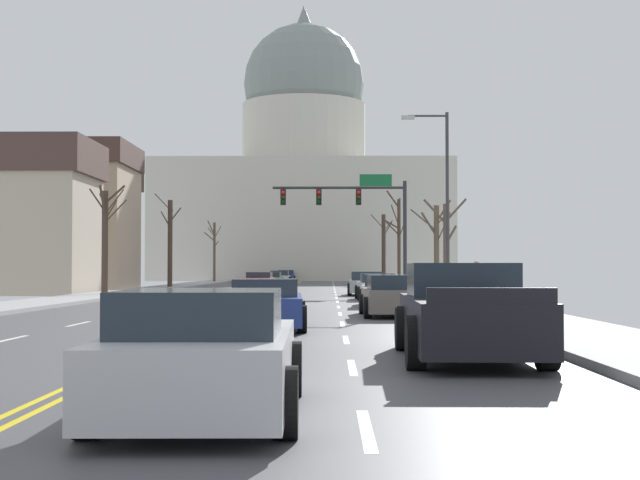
{
  "coord_description": "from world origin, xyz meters",
  "views": [
    {
      "loc": [
        3.16,
        -37.71,
        1.49
      ],
      "look_at": [
        2.47,
        27.26,
        3.48
      ],
      "focal_mm": 50.92,
      "sensor_mm": 36.0,
      "label": 1
    }
  ],
  "objects_px": {
    "pickup_truck_near_05": "(466,315)",
    "sedan_near_01": "(377,287)",
    "signal_gantry": "(357,207)",
    "sedan_near_03": "(394,297)",
    "sedan_oncoming_02": "(280,277)",
    "sedan_near_06": "(204,357)",
    "sedan_near_02": "(386,291)",
    "sedan_near_00": "(367,284)",
    "sedan_oncoming_00": "(259,281)",
    "sedan_oncoming_01": "(271,279)",
    "bicycle_parked": "(464,293)",
    "sedan_near_04": "(266,305)",
    "street_lamp_right": "(442,189)",
    "pedestrian_00": "(477,280)",
    "sedan_oncoming_03": "(286,276)"
  },
  "relations": [
    {
      "from": "sedan_near_02",
      "to": "sedan_near_00",
      "type": "bearing_deg",
      "value": 90.77
    },
    {
      "from": "signal_gantry",
      "to": "sedan_near_04",
      "type": "height_order",
      "value": "signal_gantry"
    },
    {
      "from": "sedan_near_04",
      "to": "sedan_oncoming_00",
      "type": "distance_m",
      "value": 39.86
    },
    {
      "from": "street_lamp_right",
      "to": "sedan_near_00",
      "type": "bearing_deg",
      "value": 104.91
    },
    {
      "from": "sedan_near_00",
      "to": "sedan_oncoming_02",
      "type": "height_order",
      "value": "sedan_near_00"
    },
    {
      "from": "sedan_near_04",
      "to": "pedestrian_00",
      "type": "height_order",
      "value": "pedestrian_00"
    },
    {
      "from": "sedan_near_02",
      "to": "sedan_oncoming_01",
      "type": "distance_m",
      "value": 38.69
    },
    {
      "from": "signal_gantry",
      "to": "sedan_near_03",
      "type": "height_order",
      "value": "signal_gantry"
    },
    {
      "from": "signal_gantry",
      "to": "sedan_near_00",
      "type": "height_order",
      "value": "signal_gantry"
    },
    {
      "from": "sedan_near_00",
      "to": "sedan_oncoming_00",
      "type": "xyz_separation_m",
      "value": [
        -6.81,
        12.6,
        -0.02
      ]
    },
    {
      "from": "street_lamp_right",
      "to": "pedestrian_00",
      "type": "height_order",
      "value": "street_lamp_right"
    },
    {
      "from": "sedan_oncoming_00",
      "to": "sedan_oncoming_01",
      "type": "xyz_separation_m",
      "value": [
        0.01,
        11.57,
        -0.02
      ]
    },
    {
      "from": "sedan_near_01",
      "to": "pickup_truck_near_05",
      "type": "relative_size",
      "value": 0.81
    },
    {
      "from": "sedan_oncoming_01",
      "to": "sedan_oncoming_02",
      "type": "xyz_separation_m",
      "value": [
        -0.0,
        13.55,
        0.02
      ]
    },
    {
      "from": "sedan_near_00",
      "to": "sedan_near_03",
      "type": "bearing_deg",
      "value": -90.1
    },
    {
      "from": "sedan_near_04",
      "to": "sedan_near_06",
      "type": "bearing_deg",
      "value": -88.76
    },
    {
      "from": "sedan_near_04",
      "to": "pickup_truck_near_05",
      "type": "distance_m",
      "value": 8.07
    },
    {
      "from": "sedan_near_03",
      "to": "bicycle_parked",
      "type": "xyz_separation_m",
      "value": [
        3.26,
        7.45,
        -0.11
      ]
    },
    {
      "from": "pickup_truck_near_05",
      "to": "sedan_near_06",
      "type": "bearing_deg",
      "value": -121.24
    },
    {
      "from": "sedan_oncoming_00",
      "to": "sedan_oncoming_01",
      "type": "bearing_deg",
      "value": 89.93
    },
    {
      "from": "sedan_near_02",
      "to": "bicycle_parked",
      "type": "relative_size",
      "value": 2.62
    },
    {
      "from": "bicycle_parked",
      "to": "sedan_near_02",
      "type": "bearing_deg",
      "value": -178.22
    },
    {
      "from": "sedan_oncoming_01",
      "to": "sedan_oncoming_03",
      "type": "height_order",
      "value": "sedan_oncoming_03"
    },
    {
      "from": "pedestrian_00",
      "to": "bicycle_parked",
      "type": "height_order",
      "value": "pedestrian_00"
    },
    {
      "from": "sedan_oncoming_02",
      "to": "sedan_near_06",
      "type": "bearing_deg",
      "value": -87.4
    },
    {
      "from": "pedestrian_00",
      "to": "sedan_near_01",
      "type": "bearing_deg",
      "value": 111.97
    },
    {
      "from": "sedan_near_03",
      "to": "sedan_near_06",
      "type": "relative_size",
      "value": 1.04
    },
    {
      "from": "sedan_oncoming_00",
      "to": "bicycle_parked",
      "type": "relative_size",
      "value": 2.52
    },
    {
      "from": "street_lamp_right",
      "to": "pickup_truck_near_05",
      "type": "relative_size",
      "value": 1.51
    },
    {
      "from": "sedan_near_00",
      "to": "sedan_near_06",
      "type": "height_order",
      "value": "same"
    },
    {
      "from": "bicycle_parked",
      "to": "sedan_oncoming_00",
      "type": "bearing_deg",
      "value": 110.81
    },
    {
      "from": "pickup_truck_near_05",
      "to": "bicycle_parked",
      "type": "bearing_deg",
      "value": 81.71
    },
    {
      "from": "pickup_truck_near_05",
      "to": "sedan_oncoming_01",
      "type": "distance_m",
      "value": 58.83
    },
    {
      "from": "sedan_near_04",
      "to": "pedestrian_00",
      "type": "relative_size",
      "value": 2.91
    },
    {
      "from": "pickup_truck_near_05",
      "to": "bicycle_parked",
      "type": "relative_size",
      "value": 3.0
    },
    {
      "from": "sedan_near_04",
      "to": "sedan_near_01",
      "type": "bearing_deg",
      "value": 79.51
    },
    {
      "from": "pickup_truck_near_05",
      "to": "sedan_near_01",
      "type": "bearing_deg",
      "value": 90.09
    },
    {
      "from": "signal_gantry",
      "to": "sedan_near_02",
      "type": "xyz_separation_m",
      "value": [
        0.57,
        -18.02,
        -4.51
      ]
    },
    {
      "from": "pickup_truck_near_05",
      "to": "sedan_oncoming_01",
      "type": "relative_size",
      "value": 1.23
    },
    {
      "from": "sedan_near_03",
      "to": "pickup_truck_near_05",
      "type": "distance_m",
      "value": 13.0
    },
    {
      "from": "sedan_near_00",
      "to": "bicycle_parked",
      "type": "height_order",
      "value": "sedan_near_00"
    },
    {
      "from": "sedan_oncoming_03",
      "to": "pedestrian_00",
      "type": "xyz_separation_m",
      "value": [
        10.29,
        -65.24,
        0.45
      ]
    },
    {
      "from": "sedan_near_01",
      "to": "sedan_near_06",
      "type": "xyz_separation_m",
      "value": [
        -3.47,
        -33.17,
        0.02
      ]
    },
    {
      "from": "sedan_oncoming_02",
      "to": "sedan_oncoming_01",
      "type": "bearing_deg",
      "value": -89.98
    },
    {
      "from": "signal_gantry",
      "to": "sedan_oncoming_03",
      "type": "xyz_separation_m",
      "value": [
        -6.4,
        46.01,
        -4.51
      ]
    },
    {
      "from": "sedan_oncoming_00",
      "to": "sedan_oncoming_01",
      "type": "height_order",
      "value": "sedan_oncoming_00"
    },
    {
      "from": "sedan_near_04",
      "to": "bicycle_parked",
      "type": "height_order",
      "value": "sedan_near_04"
    },
    {
      "from": "sedan_near_01",
      "to": "sedan_oncoming_03",
      "type": "distance_m",
      "value": 57.44
    },
    {
      "from": "sedan_oncoming_03",
      "to": "sedan_oncoming_00",
      "type": "bearing_deg",
      "value": -90.05
    },
    {
      "from": "sedan_near_03",
      "to": "sedan_near_01",
      "type": "bearing_deg",
      "value": 89.07
    }
  ]
}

